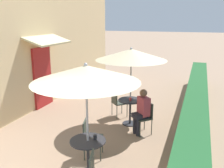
{
  "coord_description": "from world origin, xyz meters",
  "views": [
    {
      "loc": [
        2.76,
        -2.12,
        3.03
      ],
      "look_at": [
        0.15,
        5.19,
        1.0
      ],
      "focal_mm": 40.0,
      "sensor_mm": 36.0,
      "label": 1
    }
  ],
  "objects": [
    {
      "name": "patio_umbrella_mid",
      "position": [
        0.95,
        4.54,
        2.07
      ],
      "size": [
        2.0,
        2.0,
        2.28
      ],
      "color": "#B7B7BC",
      "rests_on": "ground_plane"
    },
    {
      "name": "patio_table_near",
      "position": [
        0.84,
        1.86,
        0.52
      ],
      "size": [
        0.7,
        0.7,
        0.75
      ],
      "color": "#28282D",
      "rests_on": "ground_plane"
    },
    {
      "name": "coffee_cup_mid",
      "position": [
        0.97,
        4.47,
        0.8
      ],
      "size": [
        0.07,
        0.07,
        0.09
      ],
      "color": "#B73D3D",
      "rests_on": "patio_table_mid"
    },
    {
      "name": "cafe_chair_mid_left",
      "position": [
        0.4,
        4.98,
        0.52
      ],
      "size": [
        0.57,
        0.57,
        0.87
      ],
      "rotation": [
        0.0,
        0.0,
        5.49
      ],
      "color": "#384238",
      "rests_on": "ground_plane"
    },
    {
      "name": "patio_table_mid",
      "position": [
        0.95,
        4.54,
        0.52
      ],
      "size": [
        0.7,
        0.7,
        0.75
      ],
      "color": "#28282D",
      "rests_on": "ground_plane"
    },
    {
      "name": "cafe_facade_wall",
      "position": [
        -2.54,
        5.5,
        2.09
      ],
      "size": [
        0.98,
        11.26,
        4.2
      ],
      "color": "#D6B784",
      "rests_on": "ground_plane"
    },
    {
      "name": "cafe_chair_mid_right",
      "position": [
        1.49,
        4.11,
        0.52
      ],
      "size": [
        0.57,
        0.57,
        0.87
      ],
      "rotation": [
        0.0,
        0.0,
        8.64
      ],
      "color": "#384238",
      "rests_on": "ground_plane"
    },
    {
      "name": "patio_umbrella_near",
      "position": [
        0.84,
        1.86,
        2.07
      ],
      "size": [
        2.0,
        2.0,
        2.28
      ],
      "color": "#B7B7BC",
      "rests_on": "ground_plane"
    },
    {
      "name": "seated_patron_mid_right",
      "position": [
        1.41,
        4.03,
        0.69
      ],
      "size": [
        0.51,
        0.51,
        1.25
      ],
      "rotation": [
        0.0,
        0.0,
        8.64
      ],
      "color": "#23232D",
      "rests_on": "ground_plane"
    },
    {
      "name": "coffee_cup_near",
      "position": [
        0.96,
        1.95,
        0.8
      ],
      "size": [
        0.07,
        0.07,
        0.09
      ],
      "color": "#232328",
      "rests_on": "patio_table_near"
    },
    {
      "name": "cafe_chair_near_right",
      "position": [
        0.59,
        2.5,
        0.52
      ],
      "size": [
        0.49,
        0.49,
        0.87
      ],
      "rotation": [
        0.0,
        0.0,
        11.26
      ],
      "color": "#384238",
      "rests_on": "ground_plane"
    },
    {
      "name": "planter_hedge",
      "position": [
        2.75,
        5.53,
        0.54
      ],
      "size": [
        0.6,
        10.26,
        1.01
      ],
      "color": "tan",
      "rests_on": "ground_plane"
    }
  ]
}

